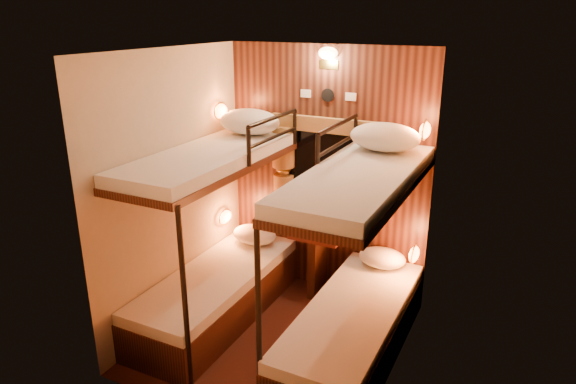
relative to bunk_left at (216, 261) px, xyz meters
The scene contains 22 objects.
floor 0.86m from the bunk_left, ahead, with size 2.10×2.10×0.00m, color #38130F.
ceiling 1.95m from the bunk_left, ahead, with size 2.10×2.10×0.00m, color silver.
wall_back 1.34m from the bunk_left, 56.56° to the left, with size 2.40×2.40×0.00m, color #C6B293.
wall_front 1.44m from the bunk_left, 59.93° to the right, with size 2.40×2.40×0.00m, color #C6B293.
wall_left 0.74m from the bunk_left, 168.93° to the right, with size 2.40×2.40×0.00m, color #C6B293.
wall_right 1.77m from the bunk_left, ahead, with size 2.40×2.40×0.00m, color #C6B293.
back_panel 1.33m from the bunk_left, 56.16° to the left, with size 2.00×0.03×2.40m, color black.
bunk_left is the anchor object (origin of this frame).
bunk_right 1.30m from the bunk_left, ahead, with size 0.72×1.90×1.82m.
window 1.30m from the bunk_left, 55.30° to the left, with size 1.00×0.12×0.79m.
curtains 1.32m from the bunk_left, 54.32° to the left, with size 1.10×0.22×1.00m.
back_fixtures 2.03m from the bunk_left, 55.16° to the left, with size 0.54×0.09×0.48m.
reading_lamps 1.13m from the bunk_left, 44.25° to the left, with size 2.00×0.20×1.25m.
table 1.02m from the bunk_left, 50.33° to the left, with size 0.50×0.34×0.66m.
bottle_left 1.01m from the bunk_left, 53.42° to the left, with size 0.06×0.06×0.22m.
bottle_right 1.05m from the bunk_left, 50.51° to the left, with size 0.06×0.06×0.21m.
sachet_a 1.10m from the bunk_left, 48.18° to the left, with size 0.09×0.06×0.01m, color silver.
sachet_b 1.10m from the bunk_left, 49.01° to the left, with size 0.08×0.06×0.01m, color silver.
pillow_lower_left 0.68m from the bunk_left, 90.18° to the left, with size 0.46×0.33×0.18m, color silver.
pillow_lower_right 1.50m from the bunk_left, 30.39° to the left, with size 0.43×0.31×0.17m, color silver.
pillow_upper_left 1.31m from the bunk_left, 90.19° to the left, with size 0.59×0.42×0.23m, color silver.
pillow_upper_right 1.83m from the bunk_left, 24.69° to the left, with size 0.58×0.41×0.23m, color silver.
Camera 1 is at (1.76, -3.34, 2.64)m, focal length 32.00 mm.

